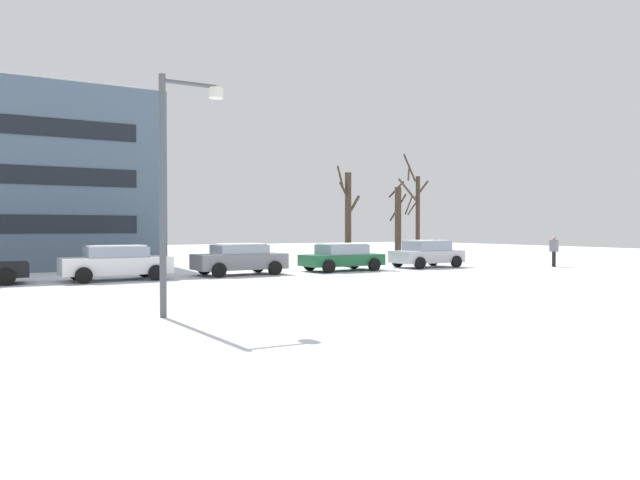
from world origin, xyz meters
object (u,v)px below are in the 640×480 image
Objects in this scene: street_lamp at (174,171)px; parked_car_silver at (427,254)px; parked_car_white at (116,262)px; parked_car_green at (342,257)px; parked_car_gray at (239,259)px; pedestrian_crossing at (554,249)px.

street_lamp is 1.44× the size of parked_car_silver.
parked_car_silver is (16.24, 0.27, 0.01)m from parked_car_white.
parked_car_silver is (5.41, 0.05, 0.05)m from parked_car_green.
parked_car_silver is at bearing 0.14° from parked_car_gray.
parked_car_gray is (5.41, 0.25, 0.00)m from parked_car_white.
pedestrian_crossing is at bearing -14.10° from parked_car_green.
parked_car_gray is (5.77, 11.10, -2.75)m from street_lamp.
pedestrian_crossing reaches higher than parked_car_gray.
parked_car_gray is at bearing 62.52° from street_lamp.
street_lamp is 3.37× the size of pedestrian_crossing.
street_lamp is 1.37× the size of parked_car_gray.
parked_car_white is 1.03× the size of parked_car_gray.
street_lamp is 24.56m from pedestrian_crossing.
parked_car_white is at bearing 88.11° from street_lamp.
parked_car_green is 12.23m from pedestrian_crossing.
parked_car_gray is 5.42m from parked_car_green.
parked_car_white is 22.86m from pedestrian_crossing.
pedestrian_crossing is (6.45, -3.03, 0.24)m from parked_car_silver.
parked_car_silver is at bearing 0.55° from parked_car_green.
street_lamp is 1.38× the size of parked_car_green.
parked_car_green is 2.44× the size of pedestrian_crossing.
parked_car_gray is at bearing 170.13° from pedestrian_crossing.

